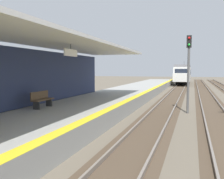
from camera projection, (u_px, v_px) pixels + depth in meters
The scene contains 7 objects.
station_platform at pixel (92, 107), 17.15m from camera, with size 5.00×80.00×0.91m.
station_building_with_canopy at pixel (12, 76), 12.11m from camera, with size 4.85×24.00×4.43m.
track_pair_nearest_platform at pixel (165, 107), 19.66m from camera, with size 2.34×120.00×0.16m.
track_pair_middle at pixel (213, 110), 18.63m from camera, with size 2.34×120.00×0.16m.
approaching_train at pixel (183, 73), 53.54m from camera, with size 2.93×19.60×4.76m.
rail_signal_post at pixel (189, 66), 17.07m from camera, with size 0.32×0.34×5.20m.
platform_bench at pixel (42, 99), 13.73m from camera, with size 0.45×1.60×0.88m.
Camera 1 is at (3.89, 0.19, 2.94)m, focal length 41.11 mm.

